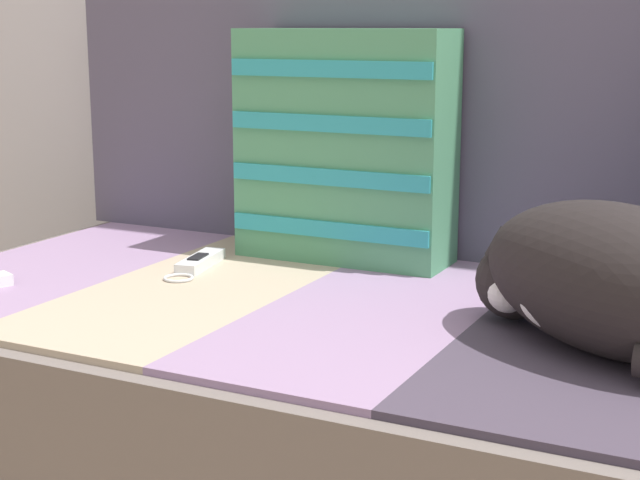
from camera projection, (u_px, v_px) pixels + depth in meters
couch at (480, 442)px, 1.42m from camera, size 1.90×0.86×0.38m
sofa_backrest at (555, 109)px, 1.64m from camera, size 1.86×0.14×0.52m
throw_pillow_striped at (345, 146)px, 1.67m from camera, size 0.37×0.14×0.39m
sleeping_cat at (603, 281)px, 1.21m from camera, size 0.44×0.36×0.19m
game_remote_near at (199, 263)px, 1.64m from camera, size 0.08×0.19×0.02m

